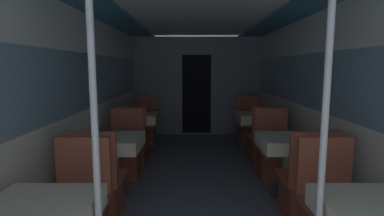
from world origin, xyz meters
TOP-DOWN VIEW (x-y plane):
  - wall_left at (-1.43, 2.76)m, footprint 0.05×8.32m
  - wall_right at (1.43, 2.76)m, footprint 0.05×8.32m
  - ceiling_panel at (0.00, 2.76)m, footprint 2.87×8.32m
  - bulkhead_far at (0.00, 5.83)m, footprint 2.81×0.09m
  - support_pole_left_0 at (-0.66, 0.84)m, footprint 0.04×0.04m
  - dining_table_left_1 at (-1.03, 2.59)m, footprint 0.65×0.65m
  - chair_left_near_1 at (-1.03, 2.00)m, footprint 0.46×0.46m
  - chair_left_far_1 at (-1.03, 3.17)m, footprint 0.46×0.46m
  - dining_table_left_2 at (-1.03, 4.33)m, footprint 0.65×0.65m
  - chair_left_near_2 at (-1.03, 3.75)m, footprint 0.46×0.46m
  - chair_left_far_2 at (-1.03, 4.92)m, footprint 0.46×0.46m
  - support_pole_right_0 at (0.66, 0.84)m, footprint 0.04×0.04m
  - dining_table_right_1 at (1.03, 2.59)m, footprint 0.65×0.65m
  - chair_right_near_1 at (1.03, 2.00)m, footprint 0.46×0.46m
  - chair_right_far_1 at (1.03, 3.17)m, footprint 0.46×0.46m
  - dining_table_right_2 at (1.03, 4.33)m, footprint 0.65×0.65m
  - chair_right_near_2 at (1.03, 3.75)m, footprint 0.46×0.46m
  - chair_right_far_2 at (1.03, 4.92)m, footprint 0.46×0.46m

SIDE VIEW (x-z plane):
  - chair_left_near_1 at x=-1.03m, z-range -0.19..0.75m
  - chair_left_far_1 at x=-1.03m, z-range -0.19..0.75m
  - chair_left_near_2 at x=-1.03m, z-range -0.19..0.75m
  - chair_left_far_2 at x=-1.03m, z-range -0.19..0.75m
  - chair_right_near_1 at x=1.03m, z-range -0.19..0.75m
  - chair_right_far_1 at x=1.03m, z-range -0.19..0.75m
  - chair_right_near_2 at x=1.03m, z-range -0.19..0.75m
  - chair_right_far_2 at x=1.03m, z-range -0.19..0.75m
  - dining_table_left_1 at x=-1.03m, z-range 0.24..0.96m
  - dining_table_left_2 at x=-1.03m, z-range 0.24..0.96m
  - dining_table_right_1 at x=1.03m, z-range 0.24..0.96m
  - dining_table_right_2 at x=1.03m, z-range 0.24..0.96m
  - bulkhead_far at x=0.00m, z-range 0.00..2.17m
  - support_pole_left_0 at x=-0.66m, z-range 0.00..2.18m
  - support_pole_right_0 at x=0.66m, z-range 0.00..2.18m
  - wall_left at x=-1.43m, z-range 0.04..2.22m
  - wall_right at x=1.43m, z-range 0.04..2.22m
  - ceiling_panel at x=0.00m, z-range 2.18..2.25m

